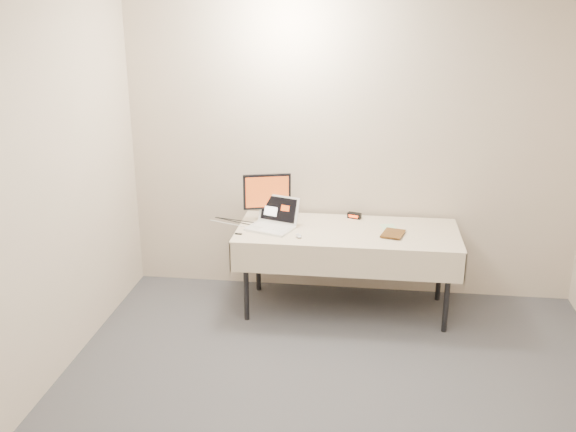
# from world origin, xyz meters

# --- Properties ---
(back_wall) EXTENTS (4.00, 0.10, 2.70)m
(back_wall) POSITION_xyz_m (0.00, 2.50, 1.35)
(back_wall) COLOR beige
(back_wall) RESTS_ON ground
(table) EXTENTS (1.86, 0.81, 0.74)m
(table) POSITION_xyz_m (0.00, 2.05, 0.68)
(table) COLOR black
(table) RESTS_ON ground
(laptop) EXTENTS (0.46, 0.44, 0.25)m
(laptop) POSITION_xyz_m (-0.63, 2.03, 0.80)
(laptop) COLOR white
(laptop) RESTS_ON table
(monitor) EXTENTS (0.40, 0.18, 0.42)m
(monitor) POSITION_xyz_m (-0.71, 2.18, 0.99)
(monitor) COLOR black
(monitor) RESTS_ON table
(book) EXTENTS (0.17, 0.06, 0.23)m
(book) POSITION_xyz_m (0.29, 1.99, 0.85)
(book) COLOR #91581A
(book) RESTS_ON table
(alarm_clock) EXTENTS (0.13, 0.08, 0.05)m
(alarm_clock) POSITION_xyz_m (0.05, 2.36, 0.76)
(alarm_clock) COLOR black
(alarm_clock) RESTS_ON table
(clicker) EXTENTS (0.08, 0.11, 0.02)m
(clicker) POSITION_xyz_m (-0.39, 1.83, 0.75)
(clicker) COLOR #BCBCBF
(clicker) RESTS_ON table
(paper_form) EXTENTS (0.18, 0.32, 0.00)m
(paper_form) POSITION_xyz_m (0.36, 2.10, 0.74)
(paper_form) COLOR #B9DDB0
(paper_form) RESTS_ON table
(usb_dongle) EXTENTS (0.06, 0.03, 0.01)m
(usb_dongle) POSITION_xyz_m (-0.89, 1.82, 0.74)
(usb_dongle) COLOR black
(usb_dongle) RESTS_ON table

